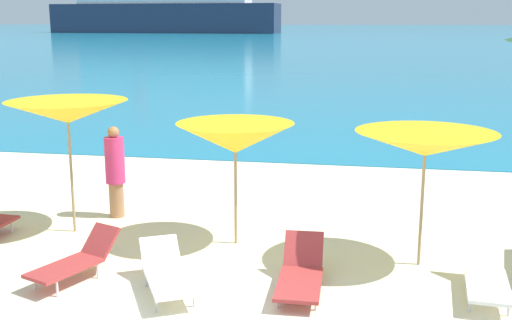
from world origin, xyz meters
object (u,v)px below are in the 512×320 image
lounge_chair_3 (167,272)px  cruise_ship (164,4)px  lounge_chair_8 (301,273)px  umbrella_3 (67,112)px  umbrella_4 (235,138)px  umbrella_5 (425,144)px  lounge_chair_9 (487,274)px  beachgoer_0 (115,170)px  lounge_chair_2 (76,259)px

lounge_chair_3 → cruise_ship: cruise_ship is taller
lounge_chair_8 → cruise_ship: size_ratio=0.02×
umbrella_3 → lounge_chair_8: 5.09m
umbrella_3 → umbrella_4: size_ratio=1.10×
lounge_chair_3 → umbrella_5: bearing=-2.7°
lounge_chair_3 → lounge_chair_8: size_ratio=1.08×
lounge_chair_3 → lounge_chair_9: (4.42, 0.73, 0.01)m
lounge_chair_9 → umbrella_4: bearing=164.8°
umbrella_4 → umbrella_5: 3.07m
lounge_chair_3 → beachgoer_0: (-2.08, 3.21, 0.64)m
lounge_chair_2 → umbrella_4: bearing=67.0°
umbrella_5 → lounge_chair_3: bearing=-154.3°
lounge_chair_8 → beachgoer_0: beachgoer_0 is taller
umbrella_3 → cruise_ship: bearing=108.0°
umbrella_3 → umbrella_5: (6.06, -0.51, -0.26)m
lounge_chair_2 → beachgoer_0: bearing=123.8°
umbrella_3 → umbrella_4: (3.02, -0.08, -0.35)m
umbrella_5 → beachgoer_0: umbrella_5 is taller
umbrella_3 → lounge_chair_8: bearing=-22.9°
umbrella_4 → lounge_chair_8: bearing=-53.0°
umbrella_4 → lounge_chair_3: size_ratio=1.30×
lounge_chair_9 → cruise_ship: size_ratio=0.02×
lounge_chair_2 → umbrella_5: bearing=39.2°
lounge_chair_8 → cruise_ship: cruise_ship is taller
lounge_chair_2 → beachgoer_0: beachgoer_0 is taller
lounge_chair_2 → lounge_chair_8: 3.31m
lounge_chair_2 → beachgoer_0: size_ratio=0.87×
umbrella_3 → lounge_chair_9: bearing=-12.2°
umbrella_4 → lounge_chair_9: 4.41m
umbrella_3 → umbrella_5: 6.08m
lounge_chair_2 → cruise_ship: 175.84m
lounge_chair_9 → beachgoer_0: size_ratio=0.91×
lounge_chair_2 → lounge_chair_3: (1.45, -0.17, -0.02)m
beachgoer_0 → umbrella_4: bearing=2.1°
umbrella_5 → lounge_chair_2: umbrella_5 is taller
beachgoer_0 → cruise_ship: (-53.94, 163.95, 6.97)m
umbrella_3 → beachgoer_0: 1.65m
umbrella_3 → umbrella_5: size_ratio=1.03×
umbrella_5 → cruise_ship: (-59.58, 165.45, 5.97)m
umbrella_3 → lounge_chair_9: (6.91, -1.49, -1.88)m
lounge_chair_8 → cruise_ship: (-57.87, 166.77, 7.64)m
umbrella_5 → lounge_chair_2: (-5.02, -1.55, -1.62)m
umbrella_4 → lounge_chair_3: bearing=-103.8°
umbrella_4 → lounge_chair_2: umbrella_4 is taller
umbrella_4 → lounge_chair_3: 2.69m
lounge_chair_8 → lounge_chair_9: 2.59m
umbrella_5 → lounge_chair_9: size_ratio=1.43×
beachgoer_0 → lounge_chair_8: bearing=-11.3°
umbrella_3 → umbrella_4: bearing=-1.5°
lounge_chair_9 → umbrella_5: bearing=135.7°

